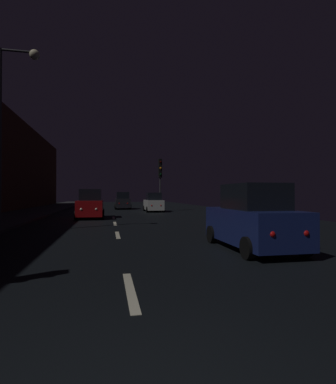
% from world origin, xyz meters
% --- Properties ---
extents(ground, '(26.56, 84.00, 0.02)m').
position_xyz_m(ground, '(0.00, 24.50, -0.01)').
color(ground, black).
extents(sidewalk_left, '(4.40, 84.00, 0.15)m').
position_xyz_m(sidewalk_left, '(-7.08, 24.50, 0.07)').
color(sidewalk_left, '#28282B').
rests_on(sidewalk_left, ground).
extents(lane_centerline, '(0.16, 18.79, 0.01)m').
position_xyz_m(lane_centerline, '(0.00, 12.01, 0.01)').
color(lane_centerline, beige).
rests_on(lane_centerline, ground).
extents(traffic_light_far_right, '(0.35, 0.48, 5.30)m').
position_xyz_m(traffic_light_far_right, '(4.78, 27.52, 3.88)').
color(traffic_light_far_right, '#38383A').
rests_on(traffic_light_far_right, ground).
extents(streetlamp_overhead, '(1.70, 0.44, 8.08)m').
position_xyz_m(streetlamp_overhead, '(-4.56, 11.73, 5.26)').
color(streetlamp_overhead, '#2D2D30').
rests_on(streetlamp_overhead, ground).
extents(car_approaching_headlights, '(1.89, 4.09, 2.06)m').
position_xyz_m(car_approaching_headlights, '(-1.62, 19.59, 0.94)').
color(car_approaching_headlights, maroon).
rests_on(car_approaching_headlights, ground).
extents(car_parked_right_near, '(1.84, 3.99, 2.01)m').
position_xyz_m(car_parked_right_near, '(3.98, 6.23, 0.92)').
color(car_parked_right_near, '#141E51').
rests_on(car_parked_right_near, ground).
extents(car_distant_taillights, '(1.81, 3.92, 1.97)m').
position_xyz_m(car_distant_taillights, '(1.25, 32.70, 0.90)').
color(car_distant_taillights, black).
rests_on(car_distant_taillights, ground).
extents(car_parked_right_far, '(1.71, 3.70, 1.87)m').
position_xyz_m(car_parked_right_far, '(3.98, 26.76, 0.85)').
color(car_parked_right_far, silver).
rests_on(car_parked_right_far, ground).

